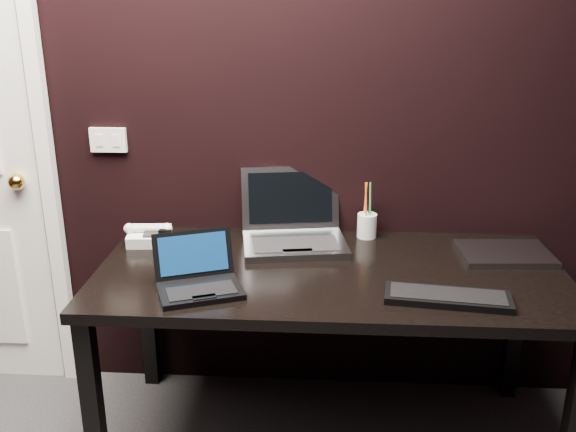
# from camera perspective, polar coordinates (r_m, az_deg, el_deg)

# --- Properties ---
(wall_back) EXTENTS (4.00, 0.00, 4.00)m
(wall_back) POSITION_cam_1_polar(r_m,az_deg,el_deg) (2.59, -2.68, 10.53)
(wall_back) COLOR black
(wall_back) RESTS_ON ground
(wall_switch) EXTENTS (0.15, 0.02, 0.10)m
(wall_switch) POSITION_cam_1_polar(r_m,az_deg,el_deg) (2.75, -15.69, 6.53)
(wall_switch) COLOR silver
(wall_switch) RESTS_ON wall_back
(desk) EXTENTS (1.70, 0.80, 0.74)m
(desk) POSITION_cam_1_polar(r_m,az_deg,el_deg) (2.38, 3.76, -6.43)
(desk) COLOR black
(desk) RESTS_ON ground
(netbook) EXTENTS (0.34, 0.33, 0.18)m
(netbook) POSITION_cam_1_polar(r_m,az_deg,el_deg) (2.20, -7.98, -5.62)
(netbook) COLOR black
(netbook) RESTS_ON desk
(silver_laptop) EXTENTS (0.45, 0.42, 0.28)m
(silver_laptop) POSITION_cam_1_polar(r_m,az_deg,el_deg) (2.56, 0.49, -1.34)
(silver_laptop) COLOR gray
(silver_laptop) RESTS_ON desk
(ext_keyboard) EXTENTS (0.42, 0.19, 0.03)m
(ext_keyboard) POSITION_cam_1_polar(r_m,az_deg,el_deg) (2.17, 14.01, -7.01)
(ext_keyboard) COLOR black
(ext_keyboard) RESTS_ON desk
(closed_laptop) EXTENTS (0.35, 0.26, 0.02)m
(closed_laptop) POSITION_cam_1_polar(r_m,az_deg,el_deg) (2.58, 18.68, -3.18)
(closed_laptop) COLOR #96979C
(closed_laptop) RESTS_ON desk
(desk_phone) EXTENTS (0.20, 0.16, 0.10)m
(desk_phone) POSITION_cam_1_polar(r_m,az_deg,el_deg) (2.62, -12.25, -1.68)
(desk_phone) COLOR white
(desk_phone) RESTS_ON desk
(mobile_phone) EXTENTS (0.06, 0.05, 0.10)m
(mobile_phone) POSITION_cam_1_polar(r_m,az_deg,el_deg) (2.51, -10.86, -2.56)
(mobile_phone) COLOR black
(mobile_phone) RESTS_ON desk
(pen_cup) EXTENTS (0.10, 0.10, 0.23)m
(pen_cup) POSITION_cam_1_polar(r_m,az_deg,el_deg) (2.64, 7.03, -0.75)
(pen_cup) COLOR silver
(pen_cup) RESTS_ON desk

